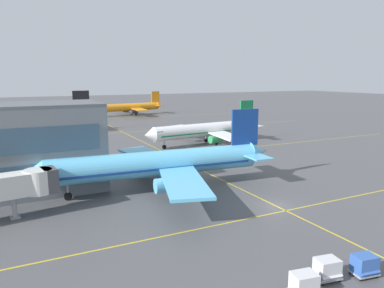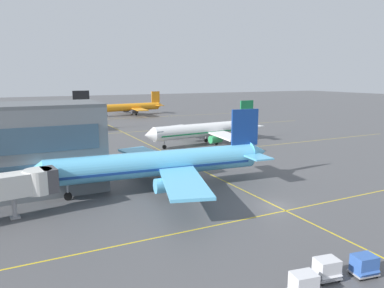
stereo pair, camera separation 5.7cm
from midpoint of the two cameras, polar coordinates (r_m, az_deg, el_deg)
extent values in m
plane|color=#4C4C4F|center=(49.65, 13.02, -9.45)|extent=(600.00, 600.00, 0.00)
cylinder|color=#5BB7E5|center=(54.21, -5.46, -3.06)|extent=(31.76, 6.23, 3.75)
cone|color=#5BB7E5|center=(52.17, -23.77, -4.47)|extent=(2.85, 3.86, 3.67)
cone|color=#5BB7E5|center=(61.21, 10.30, -1.23)|extent=(3.43, 3.80, 3.56)
cube|color=navy|center=(59.18, 8.33, 2.60)|extent=(4.75, 0.73, 5.92)
cube|color=#5BB7E5|center=(62.66, 7.26, -0.87)|extent=(3.55, 5.36, 0.24)
cube|color=#5BB7E5|center=(57.68, 10.13, -1.94)|extent=(3.55, 5.36, 0.24)
cube|color=#5BB7E5|center=(62.47, -6.78, -1.82)|extent=(7.01, 15.34, 0.39)
cube|color=#5BB7E5|center=(46.98, -1.34, -5.90)|extent=(9.13, 15.64, 0.39)
cylinder|color=#5BB7E5|center=(59.40, -7.03, -3.74)|extent=(3.51, 2.33, 2.07)
cylinder|color=#5BB7E5|center=(49.92, -3.94, -6.46)|extent=(3.51, 2.33, 2.07)
cube|color=#385166|center=(51.99, -21.32, -3.72)|extent=(2.04, 3.58, 0.69)
cube|color=navy|center=(54.32, -5.45, -3.54)|extent=(29.25, 6.07, 0.36)
cylinder|color=#99999E|center=(52.80, -18.95, -6.68)|extent=(0.28, 0.28, 1.63)
cylinder|color=black|center=(53.13, -18.88, -7.80)|extent=(1.12, 0.53, 1.08)
cylinder|color=#99999E|center=(57.74, -4.26, -4.67)|extent=(0.28, 0.28, 1.63)
cylinder|color=black|center=(58.04, -4.25, -5.70)|extent=(1.12, 0.53, 1.08)
cylinder|color=#99999E|center=(53.06, -2.56, -6.02)|extent=(0.28, 0.28, 1.63)
cylinder|color=black|center=(53.38, -2.55, -7.14)|extent=(1.12, 0.53, 1.08)
cylinder|color=white|center=(90.74, 2.12, 2.24)|extent=(28.75, 6.17, 3.39)
cone|color=white|center=(83.12, -6.72, 1.41)|extent=(2.63, 3.53, 3.32)
cone|color=white|center=(100.30, 9.56, 3.10)|extent=(3.16, 3.49, 3.22)
cube|color=#197F47|center=(98.36, 8.62, 5.24)|extent=(4.29, 0.74, 5.35)
cube|color=white|center=(101.09, 7.76, 3.21)|extent=(3.30, 4.90, 0.21)
cube|color=white|center=(97.08, 9.79, 2.85)|extent=(3.30, 4.90, 0.21)
cube|color=white|center=(97.58, 0.04, 2.52)|extent=(8.47, 14.16, 0.36)
cube|color=white|center=(85.27, 5.48, 1.30)|extent=(6.10, 13.82, 0.36)
cylinder|color=#2D9956|center=(94.72, 0.44, 1.56)|extent=(3.20, 2.16, 1.87)
cylinder|color=#2D9956|center=(87.15, 3.73, 0.75)|extent=(3.20, 2.16, 1.87)
cube|color=#385166|center=(83.93, -5.46, 1.86)|extent=(1.90, 3.26, 0.62)
cube|color=#197F47|center=(90.80, 2.11, 1.98)|extent=(26.48, 5.98, 0.32)
cylinder|color=#99999E|center=(85.18, -4.36, 0.18)|extent=(0.25, 0.25, 1.47)
cylinder|color=black|center=(85.36, -4.35, -0.47)|extent=(1.02, 0.50, 0.98)
cylinder|color=#99999E|center=(93.96, 2.21, 1.18)|extent=(0.25, 0.25, 1.47)
cylinder|color=black|center=(94.12, 2.21, 0.59)|extent=(1.02, 0.50, 0.98)
cylinder|color=#99999E|center=(90.22, 3.87, 0.77)|extent=(0.25, 0.25, 1.47)
cylinder|color=black|center=(90.39, 3.87, 0.16)|extent=(1.02, 0.50, 0.98)
cylinder|color=yellow|center=(116.98, -24.50, 3.51)|extent=(34.05, 5.67, 4.02)
cone|color=yellow|center=(119.92, -15.61, 4.42)|extent=(3.57, 3.98, 3.82)
cube|color=black|center=(118.93, -17.01, 6.50)|extent=(5.10, 0.63, 6.35)
cube|color=yellow|center=(122.50, -16.98, 4.47)|extent=(3.65, 5.67, 0.25)
cube|color=yellow|center=(116.33, -16.29, 4.21)|extent=(3.65, 5.67, 0.25)
cube|color=yellow|center=(126.06, -24.37, 3.67)|extent=(9.38, 16.77, 0.42)
cube|color=yellow|center=(108.24, -23.48, 2.75)|extent=(7.98, 16.56, 0.42)
cylinder|color=black|center=(122.65, -24.76, 2.82)|extent=(3.70, 2.40, 2.22)
cylinder|color=black|center=(111.75, -24.27, 2.20)|extent=(3.70, 2.40, 2.22)
cube|color=black|center=(117.04, -24.48, 3.26)|extent=(31.34, 5.58, 0.38)
cylinder|color=#99999E|center=(120.20, -23.52, 2.50)|extent=(0.30, 0.30, 1.75)
cylinder|color=black|center=(120.35, -23.48, 1.95)|extent=(1.19, 0.53, 1.16)
cylinder|color=#99999E|center=(114.76, -23.23, 2.18)|extent=(0.30, 0.30, 1.75)
cylinder|color=black|center=(114.92, -23.18, 1.60)|extent=(1.19, 0.53, 1.16)
cylinder|color=orange|center=(163.19, -9.69, 5.74)|extent=(27.67, 7.24, 3.26)
cone|color=orange|center=(157.44, -14.60, 5.39)|extent=(2.68, 3.49, 3.20)
cone|color=orange|center=(170.15, -5.06, 6.16)|extent=(3.17, 3.47, 3.10)
cube|color=orange|center=(168.81, -5.74, 7.37)|extent=(4.12, 0.91, 5.15)
cube|color=orange|center=(171.50, -6.02, 6.18)|extent=(3.37, 4.82, 0.21)
cube|color=orange|center=(167.02, -5.16, 6.08)|extent=(3.37, 4.82, 0.21)
cube|color=orange|center=(170.19, -10.48, 5.74)|extent=(8.68, 13.64, 0.34)
cube|color=orange|center=(157.06, -8.25, 5.41)|extent=(5.27, 13.14, 0.34)
cylinder|color=#333338|center=(167.29, -10.38, 5.28)|extent=(3.15, 2.21, 1.80)
cylinder|color=#333338|center=(159.24, -9.03, 5.06)|extent=(3.15, 2.21, 1.80)
cube|color=#385166|center=(158.10, -13.93, 5.61)|extent=(1.97, 3.20, 0.60)
cube|color=orange|center=(163.22, -9.68, 5.60)|extent=(25.50, 6.95, 0.31)
cylinder|color=#99999E|center=(158.95, -13.31, 4.73)|extent=(0.24, 0.24, 1.42)
cylinder|color=black|center=(159.04, -13.30, 4.39)|extent=(0.99, 0.52, 0.95)
cylinder|color=#99999E|center=(166.11, -9.46, 5.10)|extent=(0.24, 0.24, 1.42)
cylinder|color=black|center=(166.20, -9.45, 4.78)|extent=(0.99, 0.52, 0.95)
cylinder|color=#99999E|center=(162.11, -8.77, 4.99)|extent=(0.24, 0.24, 1.42)
cylinder|color=black|center=(162.20, -8.76, 4.66)|extent=(0.99, 0.52, 0.95)
cube|color=yellow|center=(48.23, 14.55, -10.12)|extent=(135.88, 0.20, 0.01)
cube|color=yellow|center=(78.33, -3.25, -1.82)|extent=(135.88, 0.20, 0.01)
cube|color=yellow|center=(112.38, -10.68, 1.79)|extent=(135.88, 0.20, 0.01)
cube|color=yellow|center=(147.67, -14.62, 3.69)|extent=(135.88, 0.20, 0.01)
cube|color=yellow|center=(95.11, -7.63, 0.31)|extent=(0.20, 161.16, 0.01)
cube|color=silver|center=(31.16, 17.22, -20.09)|extent=(2.11, 1.73, 1.50)
cylinder|color=black|center=(32.53, 17.79, -20.74)|extent=(0.25, 0.14, 0.24)
cube|color=#99999E|center=(34.18, 20.39, -18.93)|extent=(2.33, 1.92, 0.12)
cube|color=silver|center=(33.79, 20.48, -17.73)|extent=(2.11, 1.73, 1.50)
cube|color=silver|center=(33.64, 21.07, -18.94)|extent=(1.97, 0.86, 0.57)
cylinder|color=#99999E|center=(34.94, 22.24, -18.37)|extent=(0.70, 0.19, 0.08)
cylinder|color=black|center=(34.33, 22.22, -19.27)|extent=(0.25, 0.14, 0.24)
cylinder|color=black|center=(35.16, 20.88, -18.42)|extent=(0.25, 0.14, 0.24)
cylinder|color=black|center=(33.38, 19.82, -20.01)|extent=(0.25, 0.14, 0.24)
cylinder|color=black|center=(34.23, 18.51, -19.10)|extent=(0.25, 0.14, 0.24)
cube|color=#99999E|center=(35.93, 25.40, -17.79)|extent=(2.33, 1.92, 0.12)
cube|color=#335BAD|center=(35.57, 25.50, -16.63)|extent=(2.11, 1.73, 1.50)
cube|color=#335BAD|center=(35.42, 26.12, -17.76)|extent=(1.97, 0.86, 0.57)
cylinder|color=#99999E|center=(36.79, 27.02, -17.24)|extent=(0.70, 0.19, 0.08)
cylinder|color=black|center=(36.16, 27.11, -18.07)|extent=(0.25, 0.14, 0.24)
cylinder|color=black|center=(36.94, 25.72, -17.32)|extent=(0.25, 0.14, 0.24)
cylinder|color=black|center=(35.09, 25.01, -18.80)|extent=(0.25, 0.14, 0.24)
cylinder|color=black|center=(35.89, 23.62, -18.00)|extent=(0.25, 0.14, 0.24)
cylinder|color=silver|center=(48.57, -22.99, -5.41)|extent=(3.38, 3.38, 2.97)
cube|color=#47474C|center=(48.82, -21.50, -5.22)|extent=(2.01, 3.17, 2.97)
cylinder|color=#99999E|center=(48.70, -26.21, -8.14)|extent=(0.56, 0.56, 4.10)
cube|color=#99999E|center=(49.32, -26.02, -10.30)|extent=(1.25, 1.25, 0.20)
camera|label=1|loc=(0.03, -89.98, 0.00)|focal=33.91mm
camera|label=2|loc=(0.03, 90.02, 0.00)|focal=33.91mm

